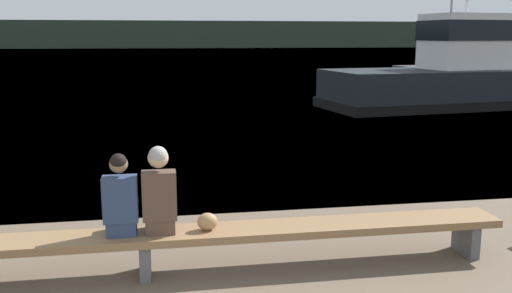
# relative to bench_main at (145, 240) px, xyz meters

# --- Properties ---
(water_surface) EXTENTS (240.00, 240.00, 0.00)m
(water_surface) POSITION_rel_bench_main_xyz_m (0.25, 122.11, -0.41)
(water_surface) COLOR #386084
(water_surface) RESTS_ON ground
(far_shoreline) EXTENTS (600.00, 12.00, 6.15)m
(far_shoreline) POSITION_rel_bench_main_xyz_m (0.25, 132.27, 2.66)
(far_shoreline) COLOR #2D3D2D
(far_shoreline) RESTS_ON ground
(bench_main) EXTENTS (8.37, 0.55, 0.49)m
(bench_main) POSITION_rel_bench_main_xyz_m (0.00, 0.00, 0.00)
(bench_main) COLOR brown
(bench_main) RESTS_ON ground
(person_left) EXTENTS (0.37, 0.35, 0.92)m
(person_left) POSITION_rel_bench_main_xyz_m (-0.24, -0.00, 0.49)
(person_left) COLOR navy
(person_left) RESTS_ON bench_main
(person_right) EXTENTS (0.37, 0.36, 0.99)m
(person_right) POSITION_rel_bench_main_xyz_m (0.18, -0.01, 0.54)
(person_right) COLOR #4C382D
(person_right) RESTS_ON bench_main
(shopping_bag) EXTENTS (0.23, 0.18, 0.20)m
(shopping_bag) POSITION_rel_bench_main_xyz_m (0.70, -0.01, 0.18)
(shopping_bag) COLOR #9E754C
(shopping_bag) RESTS_ON bench_main
(tugboat_red) EXTENTS (10.90, 4.89, 6.24)m
(tugboat_red) POSITION_rel_bench_main_xyz_m (11.71, 14.06, 0.68)
(tugboat_red) COLOR black
(tugboat_red) RESTS_ON water_surface
(moored_sailboat) EXTENTS (6.83, 3.00, 8.27)m
(moored_sailboat) POSITION_rel_bench_main_xyz_m (16.79, 24.05, 0.13)
(moored_sailboat) COLOR #333338
(moored_sailboat) RESTS_ON water_surface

